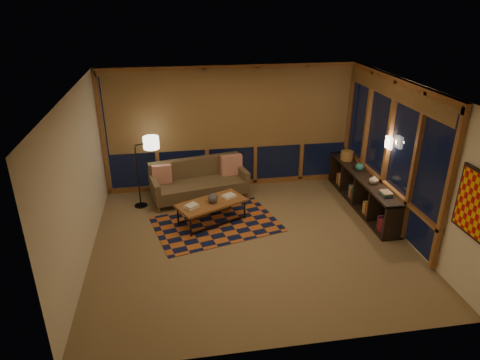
{
  "coord_description": "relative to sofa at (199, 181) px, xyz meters",
  "views": [
    {
      "loc": [
        -1.24,
        -6.39,
        4.08
      ],
      "look_at": [
        -0.16,
        0.22,
        1.11
      ],
      "focal_mm": 32.0,
      "sensor_mm": 36.0,
      "label": 1
    }
  ],
  "objects": [
    {
      "name": "floor",
      "position": [
        0.77,
        -1.85,
        -0.41
      ],
      "size": [
        5.5,
        5.0,
        0.01
      ],
      "primitive_type": "cube",
      "color": "#7F6B4C",
      "rests_on": "ground"
    },
    {
      "name": "ceiling",
      "position": [
        0.77,
        -1.85,
        2.29
      ],
      "size": [
        5.5,
        5.0,
        0.01
      ],
      "primitive_type": "cube",
      "color": "white",
      "rests_on": "walls"
    },
    {
      "name": "walls",
      "position": [
        0.77,
        -1.85,
        0.94
      ],
      "size": [
        5.51,
        5.01,
        2.7
      ],
      "color": "#EDE2C2",
      "rests_on": "floor"
    },
    {
      "name": "window_wall_back",
      "position": [
        0.77,
        0.58,
        0.94
      ],
      "size": [
        5.3,
        0.16,
        2.6
      ],
      "primitive_type": null,
      "color": "#995A2C",
      "rests_on": "walls"
    },
    {
      "name": "window_wall_right",
      "position": [
        3.45,
        -1.25,
        0.94
      ],
      "size": [
        0.16,
        3.7,
        2.6
      ],
      "primitive_type": null,
      "color": "#995A2C",
      "rests_on": "walls"
    },
    {
      "name": "wall_art",
      "position": [
        3.48,
        -3.7,
        1.04
      ],
      "size": [
        0.06,
        0.74,
        0.94
      ],
      "primitive_type": null,
      "color": "red",
      "rests_on": "walls"
    },
    {
      "name": "wall_sconce",
      "position": [
        3.39,
        -1.4,
        1.14
      ],
      "size": [
        0.12,
        0.18,
        0.22
      ],
      "primitive_type": null,
      "color": "beige",
      "rests_on": "walls"
    },
    {
      "name": "sofa",
      "position": [
        0.0,
        0.0,
        0.0
      ],
      "size": [
        2.1,
        1.19,
        0.81
      ],
      "primitive_type": null,
      "rotation": [
        0.0,
        0.0,
        0.2
      ],
      "color": "brown",
      "rests_on": "floor"
    },
    {
      "name": "pillow_left",
      "position": [
        -0.76,
        0.02,
        0.2
      ],
      "size": [
        0.41,
        0.16,
        0.4
      ],
      "primitive_type": null,
      "rotation": [
        0.0,
        0.0,
        0.06
      ],
      "color": "#B51E00",
      "rests_on": "sofa"
    },
    {
      "name": "pillow_right",
      "position": [
        0.72,
        0.27,
        0.23
      ],
      "size": [
        0.48,
        0.23,
        0.46
      ],
      "primitive_type": null,
      "rotation": [
        0.0,
        0.0,
        0.16
      ],
      "color": "#B51E00",
      "rests_on": "sofa"
    },
    {
      "name": "area_rug",
      "position": [
        0.23,
        -1.16,
        -0.4
      ],
      "size": [
        2.57,
        2.02,
        0.01
      ],
      "primitive_type": "cube",
      "rotation": [
        0.0,
        0.0,
        0.24
      ],
      "color": "#B45B22",
      "rests_on": "floor"
    },
    {
      "name": "coffee_table",
      "position": [
        0.15,
        -1.05,
        -0.19
      ],
      "size": [
        1.42,
        1.09,
        0.43
      ],
      "primitive_type": null,
      "rotation": [
        0.0,
        0.0,
        0.44
      ],
      "color": "#995A2C",
      "rests_on": "floor"
    },
    {
      "name": "book_stack_a",
      "position": [
        -0.23,
        -1.23,
        0.06
      ],
      "size": [
        0.32,
        0.31,
        0.07
      ],
      "primitive_type": null,
      "rotation": [
        0.0,
        0.0,
        0.66
      ],
      "color": "silver",
      "rests_on": "coffee_table"
    },
    {
      "name": "book_stack_b",
      "position": [
        0.51,
        -0.88,
        0.05
      ],
      "size": [
        0.3,
        0.28,
        0.05
      ],
      "primitive_type": null,
      "rotation": [
        0.0,
        0.0,
        0.53
      ],
      "color": "silver",
      "rests_on": "coffee_table"
    },
    {
      "name": "ceramic_pot",
      "position": [
        0.18,
        -1.08,
        0.12
      ],
      "size": [
        0.26,
        0.26,
        0.19
      ],
      "primitive_type": "sphere",
      "rotation": [
        0.0,
        0.0,
        0.65
      ],
      "color": "black",
      "rests_on": "coffee_table"
    },
    {
      "name": "floor_lamp",
      "position": [
        -1.23,
        -0.14,
        0.32
      ],
      "size": [
        0.57,
        0.47,
        1.45
      ],
      "primitive_type": null,
      "rotation": [
        0.0,
        0.0,
        0.38
      ],
      "color": "black",
      "rests_on": "floor"
    },
    {
      "name": "bookshelf",
      "position": [
        3.26,
        -0.88,
        -0.06
      ],
      "size": [
        0.4,
        2.74,
        0.68
      ],
      "primitive_type": null,
      "color": "#33261B",
      "rests_on": "floor"
    },
    {
      "name": "basket",
      "position": [
        3.24,
        0.01,
        0.38
      ],
      "size": [
        0.34,
        0.34,
        0.2
      ],
      "primitive_type": "cylinder",
      "rotation": [
        0.0,
        0.0,
        -0.32
      ],
      "color": "#AF7A45",
      "rests_on": "bookshelf"
    },
    {
      "name": "teal_bowl",
      "position": [
        3.26,
        -0.62,
        0.36
      ],
      "size": [
        0.19,
        0.19,
        0.17
      ],
      "primitive_type": "sphere",
      "rotation": [
        0.0,
        0.0,
        -0.19
      ],
      "color": "#287672",
      "rests_on": "bookshelf"
    },
    {
      "name": "vase",
      "position": [
        3.26,
        -1.29,
        0.37
      ],
      "size": [
        0.22,
        0.22,
        0.19
      ],
      "primitive_type": "imported",
      "rotation": [
        0.0,
        0.0,
        0.29
      ],
      "color": "tan",
      "rests_on": "bookshelf"
    },
    {
      "name": "shelf_book_stack",
      "position": [
        3.26,
        -1.79,
        0.32
      ],
      "size": [
        0.23,
        0.29,
        0.08
      ],
      "primitive_type": null,
      "rotation": [
        0.0,
        0.0,
        0.16
      ],
      "color": "silver",
      "rests_on": "bookshelf"
    }
  ]
}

